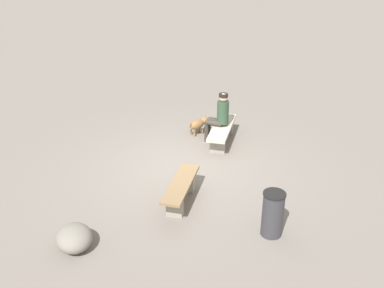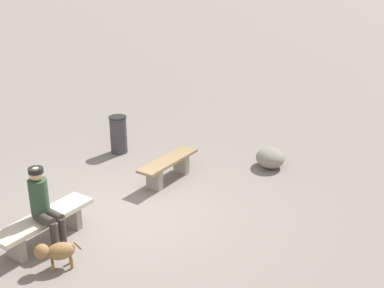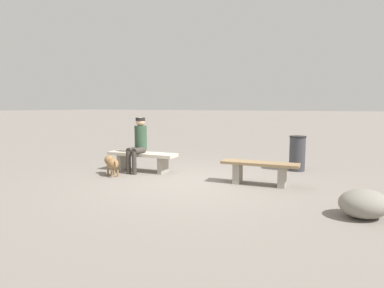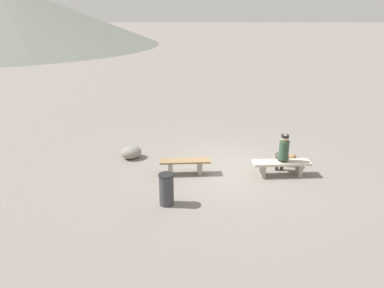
# 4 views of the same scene
# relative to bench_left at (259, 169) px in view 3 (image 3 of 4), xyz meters

# --- Properties ---
(ground) EXTENTS (210.00, 210.00, 0.06)m
(ground) POSITION_rel_bench_left_xyz_m (1.39, 0.37, -0.35)
(ground) COLOR gray
(bench_left) EXTENTS (1.57, 0.50, 0.47)m
(bench_left) POSITION_rel_bench_left_xyz_m (0.00, 0.00, 0.00)
(bench_left) COLOR gray
(bench_left) RESTS_ON ground
(bench_right) EXTENTS (1.77, 0.57, 0.46)m
(bench_right) POSITION_rel_bench_left_xyz_m (2.92, -0.07, 0.03)
(bench_right) COLOR gray
(bench_right) RESTS_ON ground
(seated_person) EXTENTS (0.31, 0.59, 1.32)m
(seated_person) POSITION_rel_bench_left_xyz_m (2.96, 0.02, 0.44)
(seated_person) COLOR #2D4733
(seated_person) RESTS_ON ground
(dog) EXTENTS (0.60, 0.47, 0.45)m
(dog) POSITION_rel_bench_left_xyz_m (3.27, 0.65, -0.03)
(dog) COLOR olive
(dog) RESTS_ON ground
(trash_bin) EXTENTS (0.40, 0.40, 0.86)m
(trash_bin) POSITION_rel_bench_left_xyz_m (-0.43, -1.86, 0.11)
(trash_bin) COLOR #38383D
(trash_bin) RESTS_ON ground
(boulder) EXTENTS (0.93, 0.91, 0.41)m
(boulder) POSITION_rel_bench_left_xyz_m (-1.86, 1.27, -0.11)
(boulder) COLOR gray
(boulder) RESTS_ON ground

